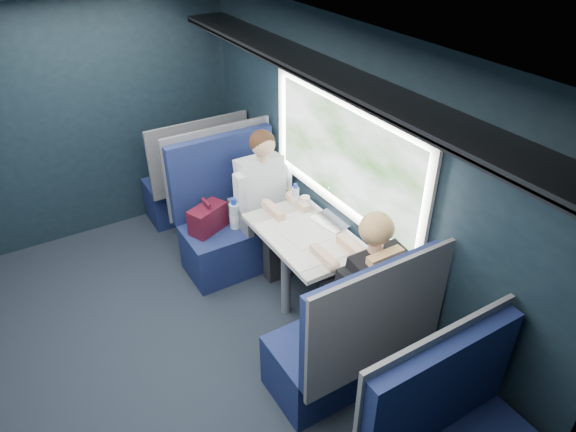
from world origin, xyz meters
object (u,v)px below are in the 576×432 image
seat_bay_far (349,344)px  woman (366,283)px  seat_bay_near (233,222)px  seat_row_front (196,181)px  bottle_small (295,196)px  cup (305,202)px  man (267,195)px  laptop (338,213)px  table (302,242)px

seat_bay_far → woman: (0.25, 0.17, 0.31)m
seat_bay_near → seat_row_front: 0.92m
seat_bay_far → bottle_small: size_ratio=5.84×
seat_bay_near → woman: bearing=-80.6°
seat_row_front → cup: seat_row_front is taller
seat_bay_near → seat_bay_far: bearing=-89.6°
cup → seat_bay_far: bearing=-109.2°
seat_row_front → man: (0.25, -1.10, 0.31)m
seat_bay_near → man: (0.26, -0.17, 0.30)m
seat_bay_near → woman: 1.63m
seat_bay_near → seat_row_front: bearing=89.3°
seat_bay_near → man: man is taller
seat_bay_near → seat_row_front: size_ratio=1.09×
seat_bay_far → bottle_small: bearing=74.3°
man → woman: same height
woman → laptop: 0.79m
seat_bay_near → seat_bay_far: 1.75m
seat_bay_near → laptop: 1.08m
seat_bay_far → bottle_small: (0.35, 1.25, 0.42)m
seat_bay_near → bottle_small: bearing=-53.7°
man → woman: bearing=-90.0°
laptop → bottle_small: 0.40m
man → woman: (0.00, -1.41, 0.01)m
laptop → bottle_small: size_ratio=1.62×
seat_row_front → bottle_small: 1.52m
seat_bay_far → seat_row_front: seat_bay_far is taller
table → man: man is taller
seat_bay_near → man: size_ratio=0.95×
man → laptop: (0.28, -0.67, 0.09)m
table → seat_bay_near: (-0.19, 0.87, -0.24)m
woman → bottle_small: 1.10m
laptop → bottle_small: bearing=117.1°
laptop → cup: (-0.12, 0.30, -0.01)m
seat_row_front → bottle_small: seat_row_front is taller
seat_bay_near → cup: size_ratio=12.74×
seat_bay_near → woman: size_ratio=0.95×
table → bottle_small: size_ratio=4.63×
man → bottle_small: man is taller
woman → cup: woman is taller
seat_row_front → man: 1.17m
table → bottle_small: bottle_small is taller
bottle_small → cup: (0.07, -0.05, -0.05)m
man → cup: bearing=-66.0°
table → laptop: (0.35, 0.02, 0.14)m
table → seat_bay_far: size_ratio=0.79×
bottle_small → seat_bay_far: bearing=-105.7°
woman → bottle_small: woman is taller
bottle_small → cup: 0.10m
seat_bay_near → bottle_small: 0.74m
bottle_small → man: bearing=107.6°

